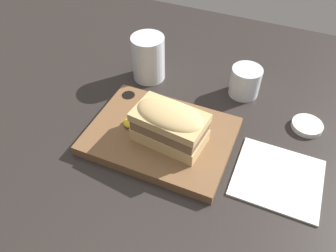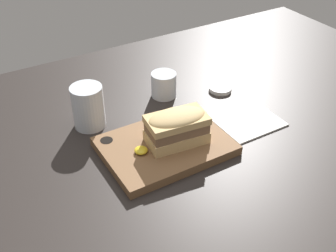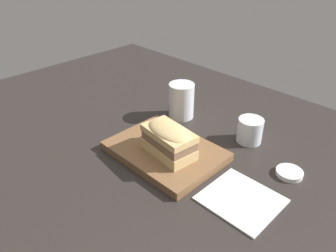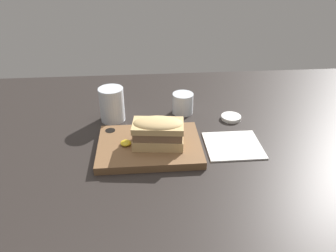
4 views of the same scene
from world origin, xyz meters
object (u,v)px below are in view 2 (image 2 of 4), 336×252
(condiment_dish, at_px, (220,89))
(sandwich, at_px, (177,126))
(serving_board, at_px, (165,146))
(wine_glass, at_px, (164,86))
(water_glass, at_px, (88,109))
(napkin, at_px, (246,120))

(condiment_dish, bearing_deg, sandwich, -146.51)
(serving_board, bearing_deg, wine_glass, 60.35)
(water_glass, height_order, wine_glass, water_glass)
(serving_board, xyz_separation_m, water_glass, (-0.11, 0.18, 0.04))
(sandwich, xyz_separation_m, water_glass, (-0.14, 0.19, -0.02))
(serving_board, bearing_deg, condiment_dish, 29.22)
(sandwich, height_order, wine_glass, sandwich)
(serving_board, relative_size, sandwich, 1.98)
(water_glass, bearing_deg, condiment_dish, -4.29)
(sandwich, bearing_deg, condiment_dish, 33.49)
(serving_board, xyz_separation_m, condiment_dish, (0.27, 0.15, -0.01))
(napkin, bearing_deg, condiment_dish, 78.09)
(sandwich, relative_size, wine_glass, 2.07)
(wine_glass, relative_size, condiment_dish, 1.08)
(wine_glass, bearing_deg, sandwich, -113.12)
(sandwich, bearing_deg, wine_glass, 66.88)
(serving_board, relative_size, condiment_dish, 4.44)
(serving_board, distance_m, napkin, 0.24)
(water_glass, bearing_deg, serving_board, -58.38)
(wine_glass, height_order, napkin, wine_glass)
(napkin, bearing_deg, serving_board, 179.32)
(napkin, bearing_deg, wine_glass, 119.31)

